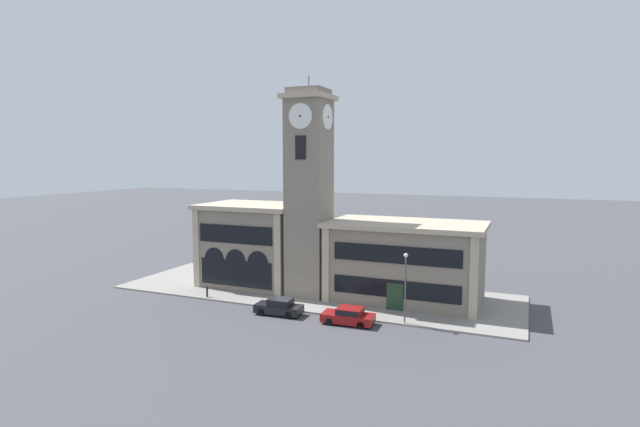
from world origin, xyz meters
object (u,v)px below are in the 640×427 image
parked_car_near (279,306)px  street_lamp (405,277)px  parked_car_mid (349,315)px  bollard (207,292)px

parked_car_near → street_lamp: size_ratio=0.72×
parked_car_mid → street_lamp: street_lamp is taller
parked_car_near → bollard: (-8.84, 1.81, -0.08)m
bollard → parked_car_mid: bearing=-6.8°
parked_car_mid → bollard: (-15.25, 1.81, -0.05)m
parked_car_near → bollard: parked_car_near is taller
parked_car_mid → bollard: 15.36m
parked_car_near → street_lamp: street_lamp is taller
parked_car_near → bollard: bearing=-14.1°
parked_car_mid → bollard: parked_car_mid is taller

